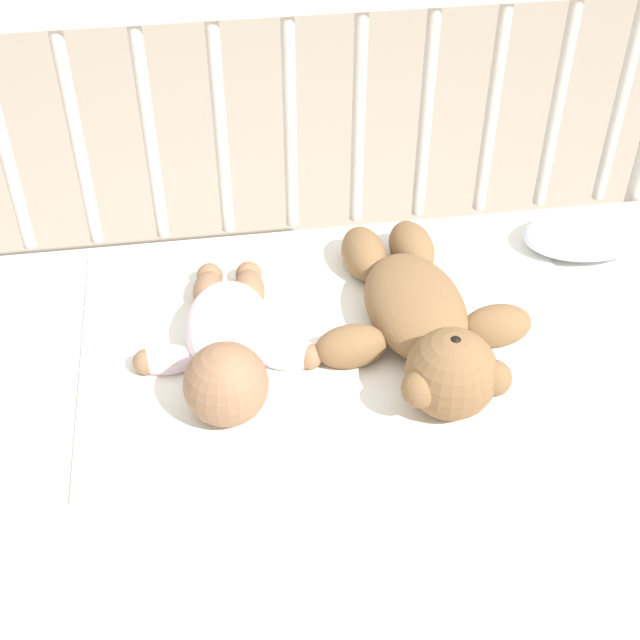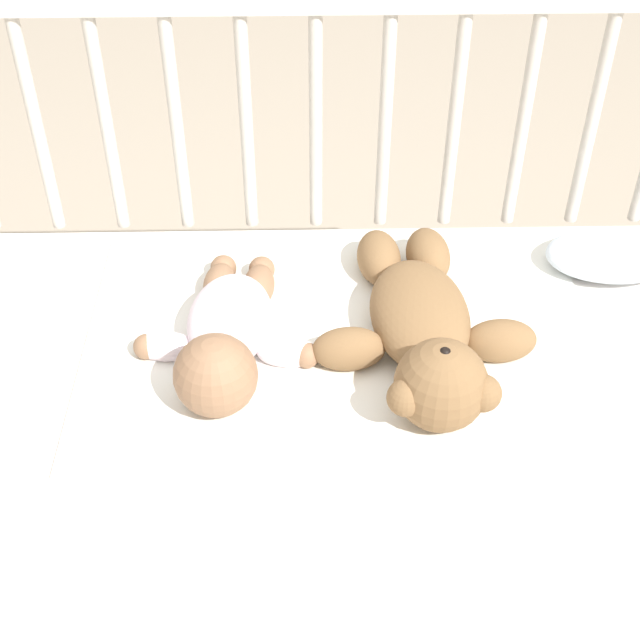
{
  "view_description": "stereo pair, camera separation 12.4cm",
  "coord_description": "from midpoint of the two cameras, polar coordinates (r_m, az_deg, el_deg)",
  "views": [
    {
      "loc": [
        -0.14,
        -0.95,
        1.4
      ],
      "look_at": [
        0.0,
        0.01,
        0.55
      ],
      "focal_mm": 50.0,
      "sensor_mm": 36.0,
      "label": 1
    },
    {
      "loc": [
        -0.02,
        -0.97,
        1.4
      ],
      "look_at": [
        0.0,
        0.01,
        0.55
      ],
      "focal_mm": 50.0,
      "sensor_mm": 36.0,
      "label": 2
    }
  ],
  "objects": [
    {
      "name": "baby",
      "position": [
        1.3,
        -8.67,
        -1.57
      ],
      "size": [
        0.28,
        0.37,
        0.12
      ],
      "color": "white",
      "rests_on": "crib_mattress"
    },
    {
      "name": "crib_rail",
      "position": [
        1.51,
        -4.28,
        10.88
      ],
      "size": [
        1.33,
        0.04,
        0.91
      ],
      "color": "beige",
      "rests_on": "ground_plane"
    },
    {
      "name": "blanket",
      "position": [
        1.36,
        -1.47,
        -1.08
      ],
      "size": [
        0.77,
        0.53,
        0.01
      ],
      "color": "white",
      "rests_on": "crib_mattress"
    },
    {
      "name": "ground_plane",
      "position": [
        1.7,
        -2.09,
        -14.46
      ],
      "size": [
        12.0,
        12.0,
        0.0
      ],
      "primitive_type": "plane",
      "color": "tan"
    },
    {
      "name": "teddy_bear",
      "position": [
        1.31,
        3.91,
        -0.12
      ],
      "size": [
        0.33,
        0.45,
        0.13
      ],
      "color": "olive",
      "rests_on": "crib_mattress"
    },
    {
      "name": "crib_mattress",
      "position": [
        1.51,
        -2.31,
        -9.18
      ],
      "size": [
        1.33,
        0.65,
        0.49
      ],
      "color": "white",
      "rests_on": "ground_plane"
    },
    {
      "name": "small_pillow",
      "position": [
        1.56,
        14.59,
        5.29
      ],
      "size": [
        0.22,
        0.14,
        0.06
      ],
      "color": "silver",
      "rests_on": "crib_mattress"
    }
  ]
}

